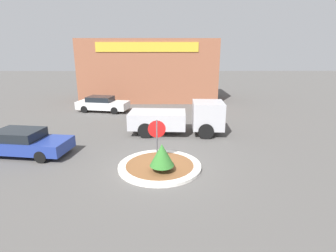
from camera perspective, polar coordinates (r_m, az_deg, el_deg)
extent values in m
plane|color=#514F4C|center=(12.25, -1.81, -9.03)|extent=(120.00, 120.00, 0.00)
cylinder|color=silver|center=(12.22, -1.81, -8.72)|extent=(3.82, 3.82, 0.14)
cylinder|color=brown|center=(12.22, -1.81, -8.72)|extent=(3.13, 3.13, 0.14)
cylinder|color=#4C4C51|center=(12.28, -2.41, -3.55)|extent=(0.07, 0.07, 2.15)
cylinder|color=#B71414|center=(12.07, -2.45, -0.67)|extent=(0.82, 0.03, 0.82)
cylinder|color=brown|center=(11.53, -1.32, -9.15)|extent=(0.08, 0.08, 0.27)
cone|color=#2D6B28|center=(11.28, -1.34, -6.29)|extent=(1.06, 1.06, 0.98)
cube|color=#B2B2B7|center=(16.85, 8.68, 2.41)|extent=(2.02, 2.19, 1.67)
cube|color=#B2B2B7|center=(16.91, -2.29, 1.47)|extent=(3.69, 2.39, 1.01)
cube|color=black|center=(16.87, 10.98, 3.34)|extent=(0.14, 1.86, 0.59)
cylinder|color=black|center=(18.00, 7.70, 0.74)|extent=(0.96, 0.29, 0.95)
cylinder|color=black|center=(16.07, 8.27, -1.16)|extent=(0.96, 0.29, 0.95)
cylinder|color=black|center=(18.06, -4.07, 0.90)|extent=(0.96, 0.29, 0.95)
cylinder|color=black|center=(16.14, -4.90, -0.98)|extent=(0.96, 0.29, 0.95)
cube|color=#93563D|center=(29.06, -4.06, 12.05)|extent=(13.98, 6.00, 6.33)
cube|color=gold|center=(25.97, -4.59, 16.77)|extent=(9.78, 0.08, 0.90)
cube|color=navy|center=(15.41, -28.82, -3.52)|extent=(4.87, 2.53, 0.59)
cube|color=black|center=(15.39, -29.78, -1.60)|extent=(2.45, 1.96, 0.47)
cylinder|color=black|center=(15.38, -22.47, -3.74)|extent=(0.63, 0.29, 0.60)
cylinder|color=black|center=(14.01, -25.96, -6.06)|extent=(0.63, 0.29, 0.60)
cylinder|color=black|center=(16.99, -30.94, -3.02)|extent=(0.63, 0.29, 0.60)
cube|color=silver|center=(23.86, -13.97, 4.47)|extent=(4.70, 2.57, 0.64)
cube|color=black|center=(23.86, -14.54, 5.74)|extent=(2.39, 1.91, 0.43)
cylinder|color=black|center=(24.10, -10.15, 4.14)|extent=(0.65, 0.31, 0.62)
cylinder|color=black|center=(22.66, -11.57, 3.31)|extent=(0.65, 0.31, 0.62)
cylinder|color=black|center=(25.21, -16.03, 4.29)|extent=(0.65, 0.31, 0.62)
cylinder|color=black|center=(23.83, -17.73, 3.49)|extent=(0.65, 0.31, 0.62)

